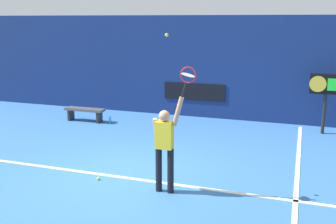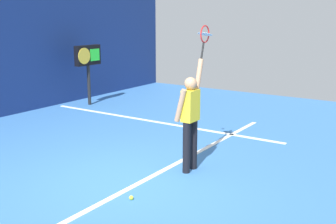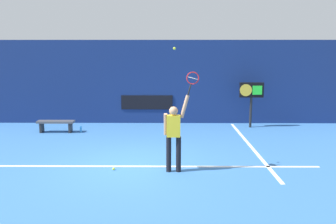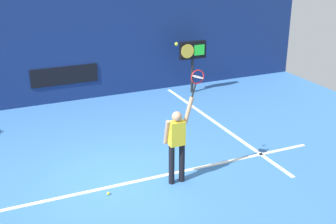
% 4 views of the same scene
% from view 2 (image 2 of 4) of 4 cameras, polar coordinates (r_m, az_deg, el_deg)
% --- Properties ---
extents(ground_plane, '(18.00, 18.00, 0.00)m').
position_cam_2_polar(ground_plane, '(7.21, -5.73, -9.44)').
color(ground_plane, '#3870B2').
extents(court_baseline, '(10.00, 0.10, 0.01)m').
position_cam_2_polar(court_baseline, '(7.09, -4.43, -9.77)').
color(court_baseline, white).
rests_on(court_baseline, ground_plane).
extents(court_sideline, '(0.10, 7.00, 0.01)m').
position_cam_2_polar(court_sideline, '(11.11, -1.80, -1.29)').
color(court_sideline, white).
rests_on(court_sideline, ground_plane).
extents(tennis_player, '(0.64, 0.31, 1.98)m').
position_cam_2_polar(tennis_player, '(7.44, 2.99, -0.50)').
color(tennis_player, black).
rests_on(tennis_player, ground_plane).
extents(tennis_racket, '(0.39, 0.27, 0.63)m').
position_cam_2_polar(tennis_racket, '(7.64, 4.93, 10.10)').
color(tennis_racket, black).
extents(scoreboard_clock, '(0.96, 0.20, 1.83)m').
position_cam_2_polar(scoreboard_clock, '(13.22, -10.68, 7.08)').
color(scoreboard_clock, black).
rests_on(scoreboard_clock, ground_plane).
extents(spare_ball, '(0.07, 0.07, 0.07)m').
position_cam_2_polar(spare_ball, '(6.59, -4.94, -11.35)').
color(spare_ball, '#CCE033').
rests_on(spare_ball, ground_plane).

